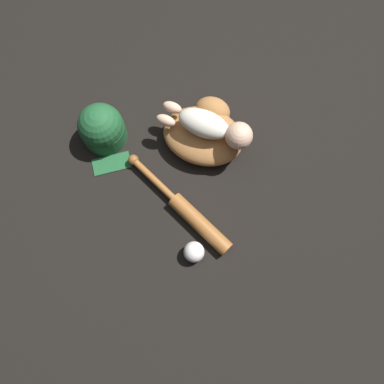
{
  "coord_description": "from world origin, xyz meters",
  "views": [
    {
      "loc": [
        0.21,
        -0.59,
        1.36
      ],
      "look_at": [
        0.04,
        -0.2,
        0.08
      ],
      "focal_mm": 35.0,
      "sensor_mm": 36.0,
      "label": 1
    }
  ],
  "objects_px": {
    "baseball_glove": "(205,132)",
    "baby_figure": "(213,127)",
    "baseball": "(194,252)",
    "baseball_cap": "(102,128)",
    "baseball_bat": "(189,213)"
  },
  "relations": [
    {
      "from": "baseball_bat",
      "to": "baseball",
      "type": "relative_size",
      "value": 6.6
    },
    {
      "from": "baby_figure",
      "to": "baseball_bat",
      "type": "relative_size",
      "value": 0.73
    },
    {
      "from": "baseball_glove",
      "to": "baseball",
      "type": "xyz_separation_m",
      "value": [
        0.15,
        -0.44,
        -0.02
      ]
    },
    {
      "from": "baby_figure",
      "to": "baseball_glove",
      "type": "bearing_deg",
      "value": 151.7
    },
    {
      "from": "baseball_glove",
      "to": "baseball_cap",
      "type": "distance_m",
      "value": 0.4
    },
    {
      "from": "baby_figure",
      "to": "baseball",
      "type": "relative_size",
      "value": 4.82
    },
    {
      "from": "baby_figure",
      "to": "baseball_cap",
      "type": "bearing_deg",
      "value": -161.41
    },
    {
      "from": "baby_figure",
      "to": "baseball_cap",
      "type": "height_order",
      "value": "baby_figure"
    },
    {
      "from": "baseball_glove",
      "to": "baseball",
      "type": "height_order",
      "value": "baseball_glove"
    },
    {
      "from": "baseball",
      "to": "baseball_cap",
      "type": "distance_m",
      "value": 0.59
    },
    {
      "from": "baseball_cap",
      "to": "baseball",
      "type": "bearing_deg",
      "value": -29.42
    },
    {
      "from": "baseball_glove",
      "to": "baby_figure",
      "type": "distance_m",
      "value": 0.11
    },
    {
      "from": "baseball_glove",
      "to": "baby_figure",
      "type": "xyz_separation_m",
      "value": [
        0.04,
        -0.02,
        0.1
      ]
    },
    {
      "from": "baseball",
      "to": "baseball_cap",
      "type": "xyz_separation_m",
      "value": [
        -0.51,
        0.29,
        0.03
      ]
    },
    {
      "from": "baseball_glove",
      "to": "baby_figure",
      "type": "bearing_deg",
      "value": -28.3
    }
  ]
}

